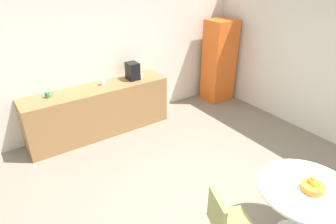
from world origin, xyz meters
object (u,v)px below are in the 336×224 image
(chair_olive, at_px, (224,220))
(mug_green, at_px, (140,76))
(coffee_maker, at_px, (133,71))
(locker_cabinet, at_px, (219,61))
(round_table, at_px, (304,199))
(fruit_bowl, at_px, (313,186))
(mug_white, at_px, (102,82))
(mug_red, at_px, (48,95))

(chair_olive, xyz_separation_m, mug_green, (0.83, 3.15, 0.43))
(mug_green, height_order, coffee_maker, coffee_maker)
(locker_cabinet, height_order, round_table, locker_cabinet)
(fruit_bowl, xyz_separation_m, coffee_maker, (-0.21, 3.55, 0.27))
(mug_white, bearing_deg, chair_olive, -91.86)
(mug_white, bearing_deg, coffee_maker, -5.43)
(round_table, relative_size, chair_olive, 1.25)
(coffee_maker, bearing_deg, round_table, -86.95)
(fruit_bowl, bearing_deg, coffee_maker, 93.33)
(locker_cabinet, height_order, fruit_bowl, locker_cabinet)
(chair_olive, bearing_deg, round_table, -20.27)
(locker_cabinet, relative_size, round_table, 1.73)
(chair_olive, bearing_deg, locker_cabinet, 47.81)
(chair_olive, relative_size, coffee_maker, 2.59)
(mug_white, height_order, coffee_maker, coffee_maker)
(locker_cabinet, xyz_separation_m, coffee_maker, (-2.11, 0.10, 0.16))
(chair_olive, height_order, mug_white, mug_white)
(mug_white, distance_m, coffee_maker, 0.60)
(round_table, height_order, mug_red, mug_red)
(round_table, distance_m, mug_red, 3.98)
(locker_cabinet, distance_m, mug_green, 1.97)
(chair_olive, xyz_separation_m, fruit_bowl, (0.90, -0.36, 0.26))
(chair_olive, xyz_separation_m, coffee_maker, (0.69, 3.19, 0.54))
(chair_olive, distance_m, fruit_bowl, 1.00)
(locker_cabinet, xyz_separation_m, mug_white, (-2.69, 0.16, 0.05))
(fruit_bowl, relative_size, coffee_maker, 0.74)
(mug_white, xyz_separation_m, coffee_maker, (0.59, -0.06, 0.11))
(locker_cabinet, bearing_deg, mug_red, 177.57)
(round_table, height_order, mug_green, mug_green)
(mug_green, bearing_deg, coffee_maker, 164.27)
(round_table, relative_size, fruit_bowl, 4.40)
(round_table, bearing_deg, coffee_maker, 93.05)
(fruit_bowl, bearing_deg, locker_cabinet, 61.15)
(locker_cabinet, height_order, coffee_maker, locker_cabinet)
(mug_red, distance_m, coffee_maker, 1.55)
(locker_cabinet, xyz_separation_m, mug_red, (-3.65, 0.15, 0.05))
(round_table, height_order, coffee_maker, coffee_maker)
(mug_red, bearing_deg, mug_green, -3.18)
(fruit_bowl, height_order, mug_red, mug_red)
(round_table, xyz_separation_m, mug_red, (-1.73, 3.57, 0.36))
(locker_cabinet, relative_size, fruit_bowl, 7.60)
(round_table, relative_size, mug_green, 8.04)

